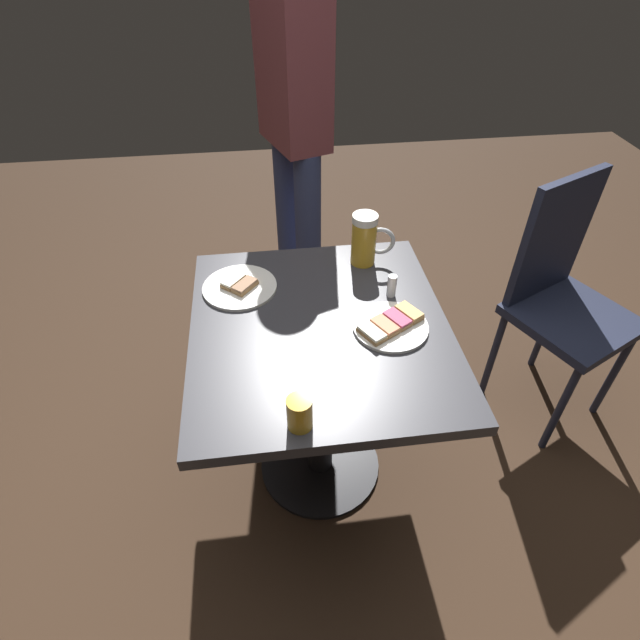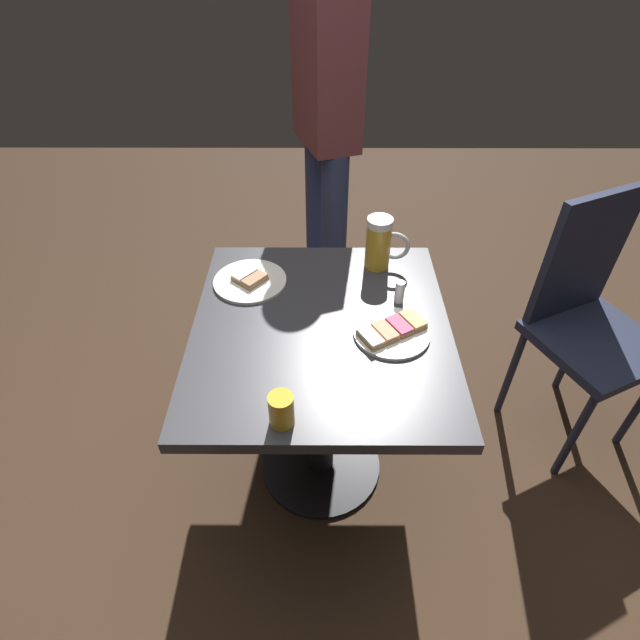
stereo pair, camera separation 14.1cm
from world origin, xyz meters
The scene contains 9 objects.
ground_plane centered at (0.00, 0.00, 0.00)m, with size 6.00×6.00×0.00m, color #382619.
cafe_table centered at (0.00, 0.00, 0.56)m, with size 0.81×0.74×0.71m.
plate_near centered at (0.04, 0.20, 0.72)m, with size 0.21×0.21×0.03m.
plate_far centered at (-0.20, -0.22, 0.71)m, with size 0.23×0.23×0.03m.
beer_mug centered at (-0.30, 0.19, 0.79)m, with size 0.08×0.14×0.17m.
beer_glass_small centered at (0.34, -0.09, 0.75)m, with size 0.06×0.06×0.09m, color gold.
salt_shaker centered at (-0.11, 0.23, 0.74)m, with size 0.03×0.03×0.07m, color silver.
cafe_chair centered at (-0.25, 0.92, 0.54)m, with size 0.51×0.51×0.95m.
patron_standing centered at (-0.91, 0.02, 0.96)m, with size 0.36×0.27×1.65m.
Camera 1 is at (1.05, -0.14, 1.65)m, focal length 28.04 mm.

